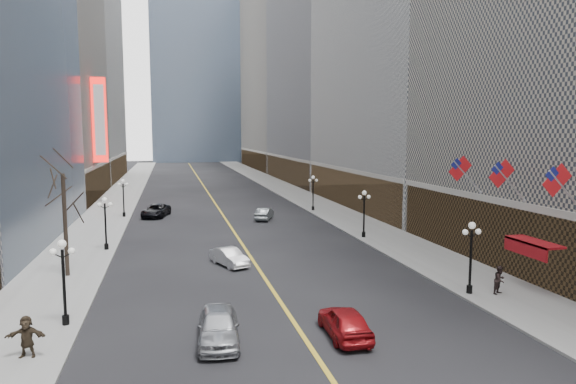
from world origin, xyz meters
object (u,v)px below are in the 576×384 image
streetlamp_west_2 (105,218)px  car_sb_far (264,214)px  car_nb_far (156,211)px  car_sb_mid (345,322)px  streetlamp_west_3 (123,194)px  streetlamp_east_3 (313,189)px  car_nb_mid (230,257)px  streetlamp_east_1 (471,250)px  car_nb_near (218,326)px  streetlamp_west_1 (63,273)px  streetlamp_east_2 (364,209)px

streetlamp_west_2 → car_sb_far: 20.78m
car_nb_far → car_sb_mid: (10.08, -40.32, 0.00)m
streetlamp_west_3 → car_sb_mid: streetlamp_west_3 is taller
streetlamp_east_3 → car_nb_mid: streetlamp_east_3 is taller
car_nb_mid → car_sb_mid: car_sb_mid is taller
car_sb_mid → car_nb_mid: bearing=-74.0°
streetlamp_east_1 → car_nb_near: 16.56m
streetlamp_west_2 → car_nb_near: bearing=-70.7°
streetlamp_west_1 → car_sb_mid: streetlamp_west_1 is taller
streetlamp_west_1 → car_sb_mid: (13.80, -4.46, -2.13)m
streetlamp_west_3 → car_nb_far: streetlamp_west_3 is taller
streetlamp_east_3 → car_nb_near: (-15.99, -39.78, -2.07)m
streetlamp_west_2 → streetlamp_east_2: bearing=0.0°
streetlamp_west_2 → car_sb_mid: size_ratio=0.99×
car_nb_mid → car_nb_far: 25.88m
streetlamp_west_2 → streetlamp_west_3: 18.00m
car_nb_near → car_nb_mid: bearing=86.3°
streetlamp_east_2 → car_sb_far: streetlamp_east_2 is taller
car_nb_far → car_nb_mid: bearing=-62.0°
streetlamp_west_2 → car_nb_mid: (9.80, -7.29, -2.23)m
streetlamp_west_1 → car_nb_near: (7.61, -3.78, -2.07)m
streetlamp_west_2 → streetlamp_east_1: bearing=-37.3°
car_nb_mid → car_sb_far: 21.12m
car_sb_far → streetlamp_east_3: bearing=-123.3°
car_nb_far → car_sb_mid: size_ratio=1.22×
streetlamp_east_2 → car_nb_near: 27.10m
streetlamp_east_2 → car_nb_near: streetlamp_east_2 is taller
streetlamp_east_3 → car_sb_mid: (-9.80, -40.46, -2.13)m
streetlamp_east_1 → streetlamp_east_2: same height
streetlamp_west_3 → car_nb_far: size_ratio=0.81×
streetlamp_west_3 → car_sb_mid: bearing=-71.2°
car_sb_mid → streetlamp_west_1: bearing=-16.7°
car_nb_mid → car_nb_far: bearing=81.7°
streetlamp_west_3 → car_nb_near: bearing=-79.2°
car_sb_mid → car_sb_far: size_ratio=1.06×
streetlamp_west_1 → streetlamp_west_3: (0.00, 36.00, 0.00)m
streetlamp_east_3 → car_nb_mid: (-13.80, -25.29, -2.23)m
streetlamp_west_2 → car_sb_far: (16.20, 12.83, -2.19)m
streetlamp_west_2 → car_nb_near: size_ratio=0.92×
streetlamp_east_3 → car_nb_near: size_ratio=0.92×
streetlamp_west_3 → streetlamp_west_1: bearing=-90.0°
car_sb_mid → car_sb_far: car_sb_mid is taller
streetlamp_west_2 → car_nb_far: size_ratio=0.81×
streetlamp_east_2 → car_sb_mid: 24.60m
car_sb_mid → streetlamp_east_3: bearing=-102.4°
car_nb_mid → car_sb_far: size_ratio=0.95×
streetlamp_east_3 → car_sb_far: 9.29m
streetlamp_east_1 → streetlamp_west_3: same height
car_nb_near → car_nb_mid: size_ratio=1.21×
car_nb_mid → streetlamp_west_1: bearing=-154.4°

